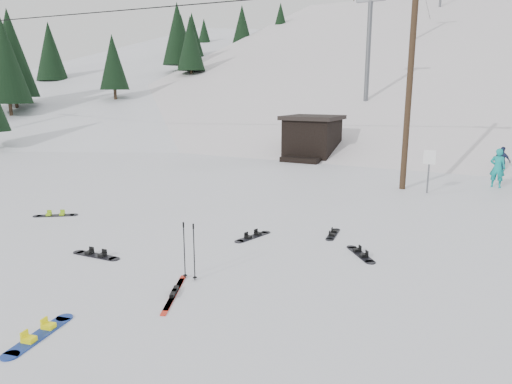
% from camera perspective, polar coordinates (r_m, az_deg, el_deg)
% --- Properties ---
extents(ground, '(200.00, 200.00, 0.00)m').
position_cam_1_polar(ground, '(9.65, -10.92, -13.96)').
color(ground, white).
rests_on(ground, ground).
extents(ski_slope, '(60.00, 85.24, 65.97)m').
position_cam_1_polar(ski_slope, '(64.01, 21.99, -3.16)').
color(ski_slope, silver).
rests_on(ski_slope, ground).
extents(ridge_left, '(47.54, 95.03, 58.38)m').
position_cam_1_polar(ridge_left, '(70.32, -9.13, -0.21)').
color(ridge_left, white).
rests_on(ridge_left, ground).
extents(treeline_left, '(20.00, 64.00, 10.00)m').
position_cam_1_polar(treeline_left, '(61.30, -12.50, 8.21)').
color(treeline_left, black).
rests_on(treeline_left, ground).
extents(treeline_crest, '(50.00, 6.00, 10.00)m').
position_cam_1_polar(treeline_crest, '(92.92, 24.73, 8.74)').
color(treeline_crest, black).
rests_on(treeline_crest, ski_slope).
extents(utility_pole, '(2.00, 0.26, 9.00)m').
position_cam_1_polar(utility_pole, '(20.97, 18.67, 13.00)').
color(utility_pole, '#3A2819').
rests_on(utility_pole, ground).
extents(trail_sign, '(0.50, 0.09, 1.85)m').
position_cam_1_polar(trail_sign, '(20.60, 20.83, 3.34)').
color(trail_sign, '#595B60').
rests_on(trail_sign, ground).
extents(lift_hut, '(3.40, 4.10, 2.75)m').
position_cam_1_polar(lift_hut, '(29.68, 7.00, 6.80)').
color(lift_hut, black).
rests_on(lift_hut, ground).
extents(lift_tower_near, '(2.20, 0.36, 8.00)m').
position_cam_1_polar(lift_tower_near, '(38.05, 13.90, 17.57)').
color(lift_tower_near, '#595B60').
rests_on(lift_tower_near, ski_slope).
extents(hero_snowboard, '(0.58, 1.61, 0.11)m').
position_cam_1_polar(hero_snowboard, '(9.33, -25.47, -15.79)').
color(hero_snowboard, navy).
rests_on(hero_snowboard, ground).
extents(hero_skis, '(0.92, 1.82, 0.10)m').
position_cam_1_polar(hero_skis, '(10.16, -10.19, -12.33)').
color(hero_skis, '#B42112').
rests_on(hero_skis, ground).
extents(ski_poles, '(0.37, 0.10, 1.35)m').
position_cam_1_polar(ski_poles, '(10.62, -8.35, -7.27)').
color(ski_poles, black).
rests_on(ski_poles, ground).
extents(board_scatter_a, '(1.51, 0.35, 0.11)m').
position_cam_1_polar(board_scatter_a, '(12.88, -19.37, -7.44)').
color(board_scatter_a, black).
rests_on(board_scatter_a, ground).
extents(board_scatter_b, '(0.57, 1.42, 0.10)m').
position_cam_1_polar(board_scatter_b, '(13.67, -0.39, -5.56)').
color(board_scatter_b, black).
rests_on(board_scatter_b, ground).
extents(board_scatter_c, '(1.28, 1.00, 0.11)m').
position_cam_1_polar(board_scatter_c, '(17.42, -23.77, -2.66)').
color(board_scatter_c, black).
rests_on(board_scatter_c, ground).
extents(board_scatter_d, '(1.02, 1.17, 0.10)m').
position_cam_1_polar(board_scatter_d, '(12.56, 12.93, -7.55)').
color(board_scatter_d, black).
rests_on(board_scatter_d, ground).
extents(board_scatter_f, '(0.38, 1.28, 0.09)m').
position_cam_1_polar(board_scatter_f, '(14.09, 9.60, -5.20)').
color(board_scatter_f, black).
rests_on(board_scatter_f, ground).
extents(skier_teal, '(0.71, 0.53, 1.78)m').
position_cam_1_polar(skier_teal, '(23.22, 27.95, 2.67)').
color(skier_teal, '#0E928E').
rests_on(skier_teal, ground).
extents(skier_navy, '(0.95, 0.74, 1.50)m').
position_cam_1_polar(skier_navy, '(26.58, 28.38, 3.40)').
color(skier_navy, '#1C2447').
rests_on(skier_navy, ground).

